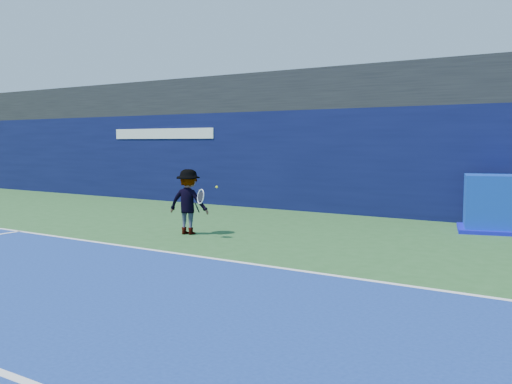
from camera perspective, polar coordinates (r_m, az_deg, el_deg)
ground at (r=8.50m, az=-20.29°, el=-9.29°), size 80.00×80.00×0.00m
baseline at (r=10.50m, az=-6.94°, el=-6.26°), size 24.00×0.10×0.01m
stadium_band at (r=17.73m, az=11.25°, el=9.91°), size 36.00×3.00×1.20m
back_wall_assembly at (r=16.75m, az=9.83°, el=3.04°), size 36.00×1.03×3.00m
equipment_cart at (r=14.21m, az=22.31°, el=-1.26°), size 1.68×1.68×1.30m
tennis_player at (r=12.80m, az=-6.77°, el=-0.98°), size 1.24×0.74×1.45m
tennis_ball at (r=13.90m, az=-3.96°, el=0.50°), size 0.06×0.06×0.06m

